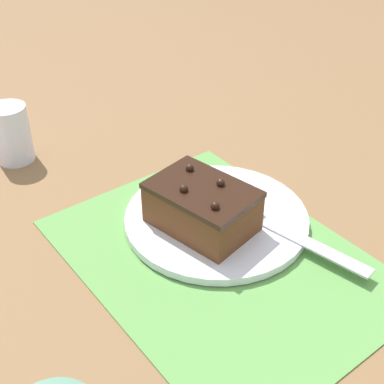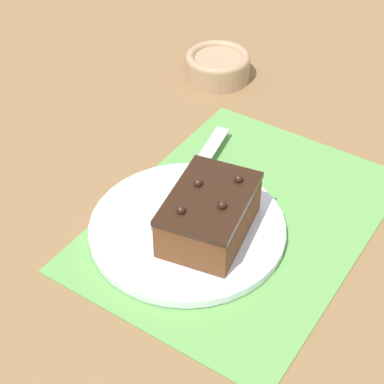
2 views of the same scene
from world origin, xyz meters
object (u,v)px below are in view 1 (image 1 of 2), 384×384
cake_plate (216,218)px  chocolate_cake (202,206)px  drinking_glass (11,134)px  serving_knife (261,217)px

cake_plate → chocolate_cake: bearing=-80.6°
cake_plate → drinking_glass: (-0.36, -0.16, 0.04)m
cake_plate → serving_knife: serving_knife is taller
serving_knife → drinking_glass: size_ratio=2.53×
cake_plate → serving_knife: (0.05, 0.04, 0.01)m
serving_knife → chocolate_cake: bearing=-41.6°
cake_plate → drinking_glass: bearing=-155.3°
serving_knife → cake_plate: bearing=-60.2°
cake_plate → drinking_glass: size_ratio=2.67×
cake_plate → chocolate_cake: 0.05m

